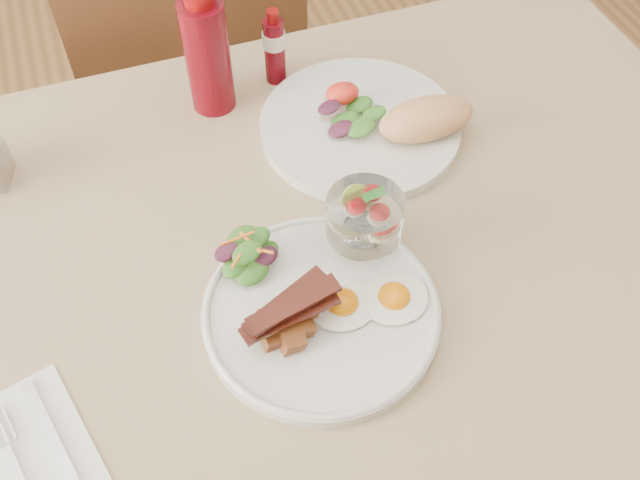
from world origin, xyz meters
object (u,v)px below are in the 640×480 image
Objects in this scene: fruit_cup at (365,217)px; second_plate at (375,123)px; table at (290,298)px; chair_far at (191,78)px; ketchup_bottle at (207,54)px; main_plate at (321,313)px; hot_sauce_bottle at (274,47)px.

second_plate is (0.10, 0.19, -0.05)m from fruit_cup.
chair_far reaches higher than table.
ketchup_bottle is (-0.01, -0.35, 0.32)m from chair_far.
table is 0.13m from main_plate.
main_plate is at bearing -82.61° from table.
hot_sauce_bottle is at bearing 79.51° from main_plate.
second_plate is 0.26m from ketchup_bottle.
hot_sauce_bottle is (0.10, 0.02, -0.03)m from ketchup_bottle.
chair_far is at bearing 97.79° from fruit_cup.
chair_far is at bearing 105.59° from hot_sauce_bottle.
ketchup_bottle is at bearing 92.35° from table.
chair_far is 4.86× the size of ketchup_bottle.
main_plate is 0.12m from fruit_cup.
main_plate is 0.32m from second_plate.
chair_far reaches higher than main_plate.
main_plate is 1.46× the size of ketchup_bottle.
fruit_cup is 0.35m from ketchup_bottle.
fruit_cup reaches higher than main_plate.
ketchup_bottle is at bearing 107.68° from fruit_cup.
second_plate reaches higher than table.
second_plate is at bearing 42.59° from table.
hot_sauce_bottle is (-0.10, 0.16, 0.04)m from second_plate.
table is at bearing -90.00° from chair_far.
table is 0.18m from fruit_cup.
table is at bearing 168.73° from fruit_cup.
table is 1.43× the size of chair_far.
second_plate is (0.18, 0.27, 0.01)m from main_plate.
main_plate is (0.01, -0.76, 0.24)m from chair_far.
chair_far is 7.59× the size of hot_sauce_bottle.
table is 14.05× the size of fruit_cup.
fruit_cup is (0.09, -0.02, 0.16)m from table.
main_plate is at bearing -100.49° from hot_sauce_bottle.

